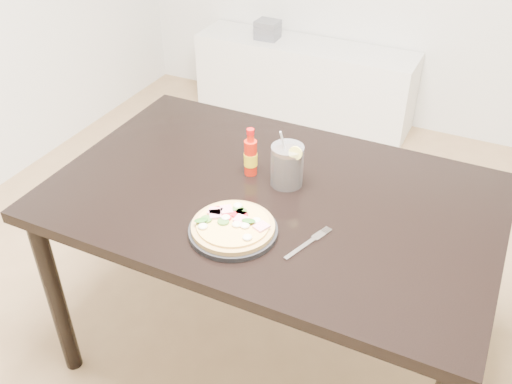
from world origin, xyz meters
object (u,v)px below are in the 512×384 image
at_px(pizza, 233,225).
at_px(cola_cup, 287,166).
at_px(plate, 233,231).
at_px(hot_sauce_bottle, 251,156).
at_px(dining_table, 272,214).
at_px(media_console, 303,81).
at_px(fork, 309,242).

relative_size(pizza, cola_cup, 1.23).
xyz_separation_m(plate, hot_sauce_bottle, (-0.09, 0.30, 0.06)).
relative_size(dining_table, plate, 5.44).
bearing_deg(media_console, hot_sauce_bottle, -74.30).
bearing_deg(hot_sauce_bottle, plate, -73.05).
xyz_separation_m(hot_sauce_bottle, fork, (0.31, -0.25, -0.06)).
height_order(pizza, hot_sauce_bottle, hot_sauce_bottle).
xyz_separation_m(plate, cola_cup, (0.04, 0.30, 0.06)).
bearing_deg(fork, cola_cup, 145.23).
xyz_separation_m(hot_sauce_bottle, media_console, (-0.50, 1.79, -0.57)).
distance_m(pizza, hot_sauce_bottle, 0.31).
height_order(cola_cup, fork, cola_cup).
distance_m(dining_table, fork, 0.28).
height_order(dining_table, pizza, pizza).
bearing_deg(cola_cup, dining_table, -105.04).
distance_m(plate, hot_sauce_bottle, 0.32).
relative_size(dining_table, hot_sauce_bottle, 8.37).
xyz_separation_m(pizza, fork, (0.22, 0.05, -0.03)).
height_order(dining_table, cola_cup, cola_cup).
relative_size(hot_sauce_bottle, media_console, 0.12).
relative_size(plate, media_console, 0.18).
height_order(plate, media_console, plate).
bearing_deg(pizza, fork, 13.52).
bearing_deg(media_console, pizza, -74.14).
bearing_deg(dining_table, hot_sauce_bottle, 147.75).
distance_m(fork, media_console, 2.25).
height_order(dining_table, media_console, dining_table).
relative_size(dining_table, cola_cup, 7.19).
xyz_separation_m(pizza, media_console, (-0.59, 2.09, -0.53)).
bearing_deg(cola_cup, fork, -54.42).
distance_m(dining_table, hot_sauce_bottle, 0.20).
height_order(plate, pizza, pizza).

